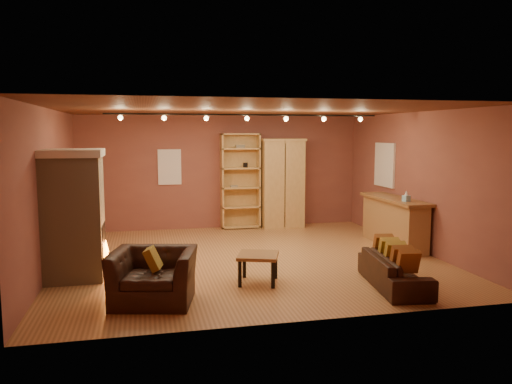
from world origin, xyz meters
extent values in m
plane|color=#996236|center=(0.00, 0.00, 0.00)|extent=(7.00, 7.00, 0.00)
plane|color=brown|center=(0.00, 0.00, 2.80)|extent=(7.00, 7.00, 0.00)
cube|color=brown|center=(0.00, 3.25, 1.40)|extent=(7.00, 0.02, 2.80)
cube|color=brown|center=(-3.50, 0.00, 1.40)|extent=(0.02, 6.50, 2.80)
cube|color=brown|center=(3.50, 0.00, 1.40)|extent=(0.02, 6.50, 2.80)
cube|color=tan|center=(-3.05, -0.60, 1.00)|extent=(0.90, 0.90, 2.00)
cube|color=beige|center=(-3.05, -0.60, 2.06)|extent=(0.98, 0.98, 0.12)
cube|color=black|center=(-2.64, -0.60, 0.60)|extent=(0.10, 0.65, 0.55)
cone|color=orange|center=(-2.58, -0.60, 0.48)|extent=(0.10, 0.10, 0.22)
cube|color=white|center=(-1.30, 3.23, 1.55)|extent=(0.56, 0.04, 0.86)
cube|color=tan|center=(0.42, 3.23, 1.18)|extent=(0.97, 0.04, 2.37)
cube|color=tan|center=(-0.04, 3.06, 1.18)|extent=(0.04, 0.38, 2.37)
cube|color=tan|center=(0.89, 3.06, 1.18)|extent=(0.04, 0.38, 2.37)
cube|color=gray|center=(0.26, 3.06, 1.05)|extent=(0.18, 0.12, 0.05)
cube|color=black|center=(0.55, 3.06, 1.58)|extent=(0.10, 0.10, 0.12)
cube|color=tan|center=(0.42, 3.06, 0.04)|extent=(0.97, 0.38, 0.04)
cube|color=tan|center=(0.42, 3.06, 0.54)|extent=(0.97, 0.38, 0.03)
cube|color=tan|center=(0.42, 3.06, 1.02)|extent=(0.97, 0.38, 0.04)
cube|color=tan|center=(0.42, 3.06, 1.51)|extent=(0.97, 0.38, 0.04)
cube|color=tan|center=(0.42, 3.06, 1.99)|extent=(0.97, 0.38, 0.04)
cube|color=tan|center=(0.42, 3.06, 2.35)|extent=(0.97, 0.38, 0.04)
cube|color=tan|center=(1.47, 2.97, 1.09)|extent=(1.04, 0.57, 2.17)
cube|color=olive|center=(1.47, 2.69, 1.09)|extent=(0.02, 0.01, 2.07)
cube|color=tan|center=(1.47, 2.97, 2.20)|extent=(1.10, 0.63, 0.06)
cube|color=#AC804F|center=(3.20, 0.38, 0.48)|extent=(0.46, 2.03, 0.97)
cube|color=olive|center=(3.20, 0.38, 1.00)|extent=(0.58, 2.15, 0.06)
cube|color=#8EC9E3|center=(3.15, -0.17, 1.08)|extent=(0.13, 0.13, 0.11)
cone|color=white|center=(3.15, -0.17, 1.19)|extent=(0.08, 0.08, 0.10)
cube|color=white|center=(3.47, 1.40, 1.65)|extent=(0.05, 0.90, 1.00)
imported|color=black|center=(1.83, -2.19, 0.33)|extent=(0.74, 1.75, 0.66)
cube|color=brown|center=(1.75, -2.74, 0.55)|extent=(0.33, 0.27, 0.36)
cube|color=brown|center=(1.79, -2.47, 0.55)|extent=(0.33, 0.27, 0.36)
cube|color=olive|center=(1.83, -2.19, 0.55)|extent=(0.33, 0.27, 0.36)
cube|color=olive|center=(1.87, -1.92, 0.55)|extent=(0.33, 0.27, 0.36)
cube|color=brown|center=(1.91, -1.65, 0.55)|extent=(0.33, 0.27, 0.36)
imported|color=black|center=(-1.83, -2.09, 0.50)|extent=(1.28, 0.98, 1.00)
cube|color=olive|center=(-1.83, -2.09, 0.62)|extent=(0.30, 0.34, 0.34)
cube|color=olive|center=(-0.18, -1.53, 0.44)|extent=(0.79, 0.79, 0.05)
cube|color=black|center=(-0.44, -1.78, 0.21)|extent=(0.05, 0.05, 0.41)
cube|color=black|center=(0.08, -1.78, 0.21)|extent=(0.05, 0.05, 0.41)
cube|color=black|center=(-0.44, -1.27, 0.21)|extent=(0.05, 0.05, 0.41)
cube|color=black|center=(0.08, -1.27, 0.21)|extent=(0.05, 0.05, 0.41)
cylinder|color=black|center=(0.00, 0.20, 2.72)|extent=(5.20, 0.03, 0.03)
sphere|color=#FFD88C|center=(-2.30, 0.20, 2.65)|extent=(0.09, 0.09, 0.09)
sphere|color=#FFD88C|center=(-1.53, 0.20, 2.65)|extent=(0.09, 0.09, 0.09)
sphere|color=#FFD88C|center=(-0.77, 0.20, 2.65)|extent=(0.09, 0.09, 0.09)
sphere|color=#FFD88C|center=(0.00, 0.20, 2.65)|extent=(0.09, 0.09, 0.09)
sphere|color=#FFD88C|center=(0.77, 0.20, 2.65)|extent=(0.09, 0.09, 0.09)
sphere|color=#FFD88C|center=(1.53, 0.20, 2.65)|extent=(0.09, 0.09, 0.09)
sphere|color=#FFD88C|center=(2.30, 0.20, 2.65)|extent=(0.09, 0.09, 0.09)
camera|label=1|loc=(-1.92, -9.07, 2.39)|focal=35.00mm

